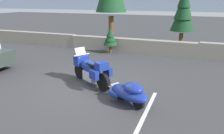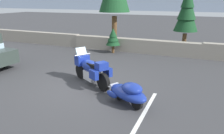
# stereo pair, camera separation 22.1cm
# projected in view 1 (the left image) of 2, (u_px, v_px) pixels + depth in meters

# --- Properties ---
(ground_plane) EXTENTS (80.00, 80.00, 0.00)m
(ground_plane) POSITION_uv_depth(u_px,v_px,m) (85.00, 86.00, 8.48)
(ground_plane) COLOR #38383A
(stone_guard_wall) EXTENTS (24.00, 0.55, 0.89)m
(stone_guard_wall) POSITION_uv_depth(u_px,v_px,m) (133.00, 45.00, 13.81)
(stone_guard_wall) COLOR gray
(stone_guard_wall) RESTS_ON ground
(touring_motorcycle) EXTENTS (2.06, 1.44, 1.33)m
(touring_motorcycle) POSITION_uv_depth(u_px,v_px,m) (91.00, 69.00, 8.49)
(touring_motorcycle) COLOR black
(touring_motorcycle) RESTS_ON ground
(car_shaped_trailer) EXTENTS (2.08, 1.44, 0.76)m
(car_shaped_trailer) POSITION_uv_depth(u_px,v_px,m) (129.00, 92.00, 6.90)
(car_shaped_trailer) COLOR black
(car_shaped_trailer) RESTS_ON ground
(pine_tree_far_right) EXTENTS (1.41, 1.41, 4.12)m
(pine_tree_far_right) POSITION_uv_depth(u_px,v_px,m) (184.00, 10.00, 13.10)
(pine_tree_far_right) COLOR brown
(pine_tree_far_right) RESTS_ON ground
(pine_sapling_near) EXTENTS (0.88, 0.88, 1.53)m
(pine_sapling_near) POSITION_uv_depth(u_px,v_px,m) (110.00, 37.00, 13.45)
(pine_sapling_near) COLOR brown
(pine_sapling_near) RESTS_ON ground
(parking_stripe_marker) EXTENTS (0.12, 3.60, 0.01)m
(parking_stripe_marker) POSITION_uv_depth(u_px,v_px,m) (144.00, 117.00, 6.24)
(parking_stripe_marker) COLOR silver
(parking_stripe_marker) RESTS_ON ground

